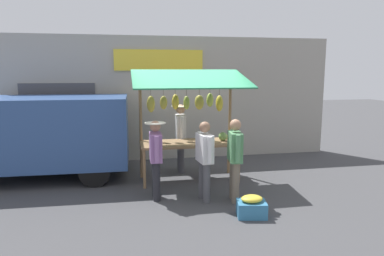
{
  "coord_description": "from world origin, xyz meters",
  "views": [
    {
      "loc": [
        1.42,
        7.67,
        2.46
      ],
      "look_at": [
        0.0,
        0.3,
        1.25
      ],
      "focal_mm": 33.12,
      "sensor_mm": 36.0,
      "label": 1
    }
  ],
  "objects": [
    {
      "name": "ground_plane",
      "position": [
        0.0,
        0.0,
        0.0
      ],
      "size": [
        40.0,
        40.0,
        0.0
      ],
      "primitive_type": "plane",
      "color": "#424244"
    },
    {
      "name": "street_backdrop",
      "position": [
        0.07,
        -2.2,
        1.7
      ],
      "size": [
        9.0,
        0.3,
        3.4
      ],
      "color": "#9E998E",
      "rests_on": "ground"
    },
    {
      "name": "market_stall",
      "position": [
        -0.04,
        -0.07,
        1.56
      ],
      "size": [
        2.5,
        1.46,
        2.5
      ],
      "color": "olive",
      "rests_on": "ground"
    },
    {
      "name": "vendor_with_sunhat",
      "position": [
        0.08,
        -0.75,
        0.98
      ],
      "size": [
        0.43,
        0.71,
        1.66
      ],
      "rotation": [
        0.0,
        0.0,
        1.51
      ],
      "color": "#4C4C51",
      "rests_on": "ground"
    },
    {
      "name": "shopper_in_striped_shirt",
      "position": [
        0.85,
        1.05,
        0.89
      ],
      "size": [
        0.4,
        0.67,
        1.53
      ],
      "rotation": [
        0.0,
        0.0,
        -1.59
      ],
      "color": "#232328",
      "rests_on": "ground"
    },
    {
      "name": "shopper_in_grey_tee",
      "position": [
        -0.05,
        1.3,
        0.87
      ],
      "size": [
        0.27,
        0.66,
        1.53
      ],
      "rotation": [
        0.0,
        0.0,
        -1.46
      ],
      "color": "#4C4C51",
      "rests_on": "ground"
    },
    {
      "name": "shopper_with_shopping_bag",
      "position": [
        -0.6,
        1.44,
        0.9
      ],
      "size": [
        0.28,
        0.68,
        1.58
      ],
      "rotation": [
        0.0,
        0.0,
        -1.7
      ],
      "color": "#726656",
      "rests_on": "ground"
    },
    {
      "name": "parked_van",
      "position": [
        3.71,
        -0.8,
        1.12
      ],
      "size": [
        4.45,
        1.97,
        1.88
      ],
      "rotation": [
        0.0,
        0.0,
        -0.03
      ],
      "color": "#2D4C84",
      "rests_on": "ground"
    },
    {
      "name": "produce_crate_near",
      "position": [
        -0.67,
        2.22,
        0.17
      ],
      "size": [
        0.55,
        0.47,
        0.37
      ],
      "color": "teal",
      "rests_on": "ground"
    }
  ]
}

